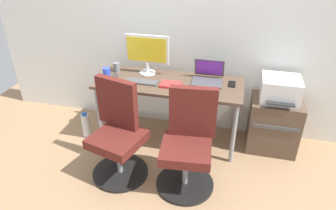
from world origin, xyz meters
TOP-DOWN VIEW (x-y plane):
  - ground_plane at (0.00, 0.00)m, footprint 5.28×5.28m
  - back_wall at (0.00, 0.38)m, footprint 4.40×0.04m
  - desk at (0.00, 0.00)m, footprint 1.53×0.60m
  - office_chair_left at (-0.34, -0.64)m, footprint 0.54×0.54m
  - office_chair_right at (0.33, -0.64)m, footprint 0.54×0.54m
  - side_cabinet at (1.12, 0.12)m, footprint 0.51×0.44m
  - printer at (1.12, 0.12)m, footprint 0.38×0.40m
  - water_bottle_on_floor at (-0.94, -0.19)m, footprint 0.09×0.09m
  - desktop_monitor at (-0.28, 0.16)m, footprint 0.48×0.18m
  - open_laptop at (0.39, 0.12)m, footprint 0.31×0.29m
  - keyboard_by_monitor at (-0.28, -0.08)m, footprint 0.34×0.12m
  - keyboard_by_laptop at (0.36, -0.17)m, footprint 0.34×0.12m
  - mouse_by_monitor at (-0.59, -0.14)m, footprint 0.06×0.10m
  - mouse_by_laptop at (-0.59, -0.03)m, footprint 0.06×0.10m
  - coffee_mug at (-0.69, -0.01)m, footprint 0.08×0.08m
  - pen_cup at (-0.63, 0.12)m, footprint 0.07×0.07m
  - phone_near_monitor at (0.64, 0.09)m, footprint 0.07×0.14m
  - notebook at (0.04, -0.08)m, footprint 0.21×0.15m

SIDE VIEW (x-z plane):
  - ground_plane at x=0.00m, z-range 0.00..0.00m
  - water_bottle_on_floor at x=-0.94m, z-range -0.01..0.30m
  - side_cabinet at x=1.12m, z-range 0.00..0.59m
  - office_chair_left at x=-0.34m, z-range -0.05..0.89m
  - office_chair_right at x=0.33m, z-range -0.05..0.89m
  - desk at x=0.00m, z-range 0.28..1.00m
  - printer at x=1.12m, z-range 0.59..0.83m
  - phone_near_monitor at x=0.64m, z-range 0.71..0.72m
  - keyboard_by_monitor at x=-0.28m, z-range 0.71..0.73m
  - keyboard_by_laptop at x=0.36m, z-range 0.71..0.73m
  - notebook at x=0.04m, z-range 0.71..0.74m
  - mouse_by_monitor at x=-0.59m, z-range 0.71..0.74m
  - mouse_by_laptop at x=-0.59m, z-range 0.71..0.74m
  - coffee_mug at x=-0.69m, z-range 0.71..0.80m
  - pen_cup at x=-0.63m, z-range 0.71..0.82m
  - open_laptop at x=0.39m, z-range 0.66..0.88m
  - desktop_monitor at x=-0.28m, z-range 0.75..1.18m
  - back_wall at x=0.00m, z-range 0.00..2.60m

